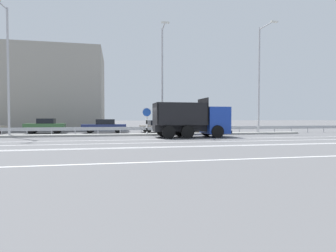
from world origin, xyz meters
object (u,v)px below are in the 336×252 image
median_road_sign (147,121)px  street_lamp_3 (260,76)px  dump_truck (200,122)px  parked_car_5 (202,126)px  parked_car_4 (157,126)px  street_lamp_2 (162,76)px  street_lamp_1 (7,67)px  parked_car_3 (105,126)px  parked_car_2 (45,126)px

median_road_sign → street_lamp_3: size_ratio=0.24×
dump_truck → parked_car_5: bearing=158.9°
dump_truck → parked_car_4: 8.83m
street_lamp_2 → street_lamp_3: size_ratio=0.93×
dump_truck → street_lamp_1: 16.85m
street_lamp_3 → parked_car_3: bearing=161.4°
street_lamp_1 → street_lamp_3: size_ratio=1.01×
parked_car_2 → parked_car_4: size_ratio=1.02×
parked_car_3 → parked_car_4: parked_car_3 is taller
parked_car_3 → parked_car_4: (5.83, 0.35, -0.06)m
median_road_sign → street_lamp_2: (1.49, 0.01, 4.14)m
parked_car_2 → parked_car_4: parked_car_2 is taller
dump_truck → parked_car_3: (-8.24, 8.12, -0.54)m
street_lamp_1 → parked_car_5: size_ratio=2.43×
dump_truck → median_road_sign: bearing=-125.5°
parked_car_4 → parked_car_5: bearing=79.7°
dump_truck → street_lamp_1: (-15.93, 2.95, 4.63)m
dump_truck → parked_car_2: size_ratio=1.58×
parked_car_3 → parked_car_4: bearing=-85.0°
street_lamp_3 → parked_car_4: street_lamp_3 is taller
dump_truck → parked_car_5: dump_truck is taller
median_road_sign → street_lamp_1: street_lamp_1 is taller
median_road_sign → street_lamp_3: street_lamp_3 is taller
parked_car_5 → street_lamp_1: bearing=-71.5°
parked_car_2 → parked_car_5: 17.33m
parked_car_2 → street_lamp_3: bearing=-108.0°
median_road_sign → street_lamp_3: (11.51, -0.02, 4.53)m
parked_car_2 → parked_car_4: (11.98, -0.04, -0.10)m
median_road_sign → parked_car_2: bearing=151.2°
parked_car_2 → parked_car_4: bearing=-93.7°
street_lamp_1 → parked_car_2: 7.73m
street_lamp_1 → parked_car_4: street_lamp_1 is taller
parked_car_4 → parked_car_2: bearing=-95.1°
dump_truck → street_lamp_3: (7.29, 2.89, 4.64)m
dump_truck → median_road_sign: dump_truck is taller
street_lamp_3 → parked_car_2: (-21.68, 5.62, -5.14)m
dump_truck → street_lamp_2: bearing=-137.8°
parked_car_3 → street_lamp_2: bearing=-131.8°
street_lamp_1 → parked_car_3: size_ratio=2.30×
street_lamp_2 → street_lamp_3: 10.03m
dump_truck → street_lamp_1: street_lamp_1 is taller
median_road_sign → street_lamp_1: size_ratio=0.24×
median_road_sign → street_lamp_2: bearing=0.3°
street_lamp_2 → parked_car_3: (-5.51, 5.20, -4.78)m
dump_truck → street_lamp_2: size_ratio=0.64×
street_lamp_1 → parked_car_5: street_lamp_1 is taller
dump_truck → street_lamp_1: size_ratio=0.59×
street_lamp_3 → parked_car_5: bearing=130.7°
median_road_sign → parked_car_5: median_road_sign is taller
street_lamp_3 → parked_car_4: (-9.69, 5.58, -5.23)m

